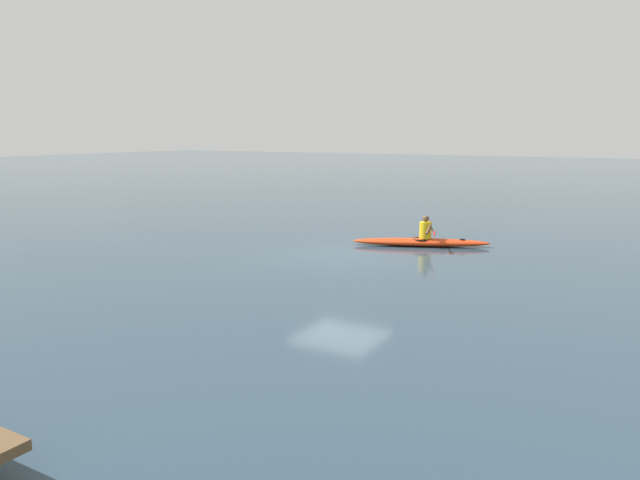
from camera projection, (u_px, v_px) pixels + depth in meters
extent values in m
plane|color=#283D4C|center=(341.00, 256.00, 17.54)|extent=(160.00, 160.00, 0.00)
ellipsoid|color=red|center=(421.00, 242.00, 19.05)|extent=(4.23, 2.33, 0.25)
torus|color=black|center=(421.00, 239.00, 19.03)|extent=(0.76, 0.76, 0.04)
cylinder|color=black|center=(462.00, 239.00, 18.88)|extent=(0.18, 0.18, 0.02)
cylinder|color=yellow|center=(425.00, 230.00, 18.97)|extent=(0.38, 0.38, 0.53)
sphere|color=brown|center=(426.00, 219.00, 18.90)|extent=(0.21, 0.21, 0.21)
cylinder|color=black|center=(432.00, 228.00, 18.93)|extent=(0.87, 1.92, 0.03)
ellipsoid|color=red|center=(430.00, 223.00, 19.95)|extent=(0.20, 0.38, 0.17)
ellipsoid|color=red|center=(434.00, 233.00, 17.91)|extent=(0.20, 0.38, 0.17)
cylinder|color=brown|center=(428.00, 227.00, 19.23)|extent=(0.27, 0.24, 0.34)
cylinder|color=brown|center=(429.00, 230.00, 18.66)|extent=(0.15, 0.32, 0.34)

